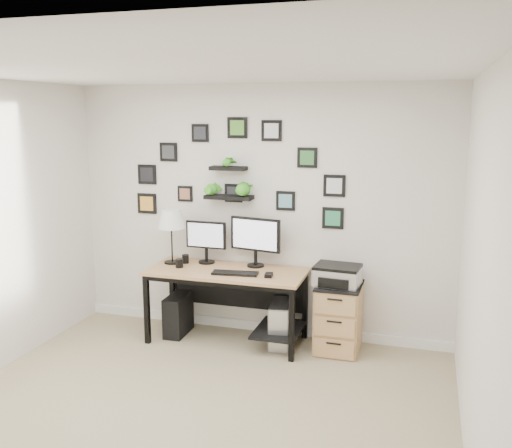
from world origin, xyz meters
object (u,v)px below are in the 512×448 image
(mug, at_px, (179,263))
(pc_tower_black, at_px, (178,314))
(table_lamp, at_px, (171,220))
(monitor_left, at_px, (206,239))
(monitor_right, at_px, (255,238))
(desk, at_px, (231,281))
(file_cabinet, at_px, (338,317))
(printer, at_px, (337,275))
(pc_tower_grey, at_px, (280,324))

(mug, relative_size, pc_tower_black, 0.21)
(mug, bearing_deg, table_lamp, 135.47)
(monitor_left, bearing_deg, mug, -129.01)
(table_lamp, relative_size, pc_tower_black, 1.35)
(monitor_right, xyz_separation_m, table_lamp, (-0.88, -0.12, 0.15))
(monitor_right, height_order, mug, monitor_right)
(desk, xyz_separation_m, table_lamp, (-0.68, 0.06, 0.58))
(monitor_right, bearing_deg, mug, -160.36)
(monitor_right, xyz_separation_m, pc_tower_black, (-0.80, -0.19, -0.84))
(file_cabinet, distance_m, printer, 0.43)
(monitor_right, bearing_deg, file_cabinet, -7.65)
(mug, height_order, pc_tower_grey, mug)
(monitor_left, distance_m, pc_tower_black, 0.86)
(printer, bearing_deg, desk, -177.74)
(table_lamp, distance_m, pc_tower_black, 1.00)
(pc_tower_grey, bearing_deg, monitor_right, 151.28)
(desk, relative_size, monitor_left, 3.58)
(table_lamp, relative_size, file_cabinet, 0.85)
(mug, height_order, file_cabinet, mug)
(pc_tower_black, xyz_separation_m, pc_tower_grey, (1.11, 0.02, 0.01))
(desk, height_order, table_lamp, table_lamp)
(mug, bearing_deg, pc_tower_grey, 4.83)
(monitor_left, bearing_deg, table_lamp, -163.45)
(desk, distance_m, table_lamp, 0.89)
(monitor_right, relative_size, file_cabinet, 0.82)
(monitor_right, bearing_deg, monitor_left, -178.27)
(desk, distance_m, printer, 1.08)
(pc_tower_grey, bearing_deg, pc_tower_black, -179.18)
(pc_tower_black, relative_size, printer, 0.94)
(monitor_left, distance_m, printer, 1.43)
(monitor_left, bearing_deg, pc_tower_grey, -10.45)
(desk, bearing_deg, pc_tower_black, -178.89)
(table_lamp, height_order, pc_tower_grey, table_lamp)
(printer, bearing_deg, pc_tower_black, -178.15)
(printer, bearing_deg, pc_tower_grey, -176.10)
(mug, relative_size, printer, 0.20)
(desk, relative_size, printer, 3.55)
(table_lamp, relative_size, pc_tower_grey, 1.21)
(monitor_left, bearing_deg, desk, -25.94)
(monitor_left, height_order, pc_tower_black, monitor_left)
(monitor_right, xyz_separation_m, file_cabinet, (0.89, -0.12, -0.72))
(monitor_left, bearing_deg, pc_tower_black, -146.52)
(pc_tower_black, bearing_deg, desk, -0.91)
(pc_tower_grey, bearing_deg, table_lamp, 177.39)
(monitor_left, distance_m, file_cabinet, 1.58)
(pc_tower_black, bearing_deg, pc_tower_grey, -1.19)
(desk, relative_size, file_cabinet, 2.39)
(monitor_left, xyz_separation_m, monitor_right, (0.53, 0.02, 0.04))
(monitor_left, height_order, file_cabinet, monitor_left)
(monitor_right, relative_size, printer, 1.21)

